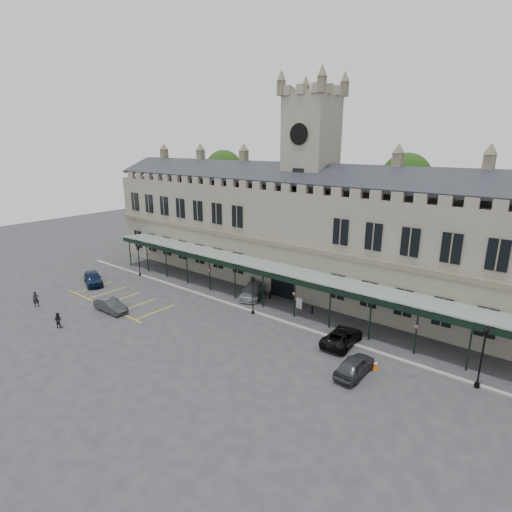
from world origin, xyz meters
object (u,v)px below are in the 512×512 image
Objects in this scene: car_van at (342,337)px; clock_tower at (310,179)px; lamp_post_left at (139,258)px; sign_board at (299,303)px; station_building at (307,235)px; car_left_a at (93,278)px; lamp_post_mid at (253,291)px; car_right_a at (355,366)px; lamp_post_right at (483,351)px; traffic_cone at (375,365)px; car_left_b at (110,305)px; car_taxi at (253,290)px; person_b at (58,320)px; person_a at (36,299)px.

clock_tower is at bearing -48.38° from car_van.
lamp_post_left is 3.59× the size of sign_board.
station_building is at bearing -48.15° from car_van.
clock_tower is 29.32m from car_left_a.
car_right_a is (13.20, -3.94, -1.72)m from lamp_post_mid.
car_right_a is at bearing -16.63° from lamp_post_mid.
car_left_a is at bearing -106.55° from lamp_post_left.
lamp_post_right is 6.34× the size of traffic_cone.
traffic_cone is 35.54m from car_left_a.
car_left_a is (-21.00, -16.35, -12.31)m from clock_tower.
clock_tower is 23.46m from car_right_a.
clock_tower is at bearing -32.55° from car_left_b.
sign_board is 0.22× the size of car_taxi.
lamp_post_mid is 5.39× the size of traffic_cone.
car_left_a reaches higher than person_b.
car_van is at bearing -46.31° from clock_tower.
lamp_post_right is at bearing -44.95° from person_a.
lamp_post_left is 6.18m from car_left_a.
car_van is at bearing -50.67° from car_right_a.
car_right_a is at bearing -43.16° from sign_board.
car_right_a is 27.68m from person_b.
car_left_b is (-26.18, -6.64, 0.32)m from traffic_cone.
station_building is 20.68m from car_right_a.
car_taxi is at bearing -37.11° from car_left_b.
station_building is at bearing -29.38° from car_left_a.
station_building is at bearing -32.66° from car_left_b.
sign_board is at bearing -63.76° from station_building.
lamp_post_right is 24.31m from car_taxi.
car_van is (31.45, 5.41, -0.11)m from car_left_a.
car_left_b is at bearing -127.80° from person_b.
person_a reaches higher than car_left_a.
lamp_post_left is 0.84× the size of car_van.
car_left_a is at bearing -163.05° from sign_board.
station_building is 23.94m from lamp_post_right.
car_left_a is (-1.69, -5.70, -1.69)m from lamp_post_left.
car_left_b is at bearing -121.03° from station_building.
lamp_post_left is at bearing -2.62° from car_van.
person_b is at bearing 22.89° from car_right_a.
person_b is at bearing -116.23° from clock_tower.
lamp_post_mid is at bearing -163.84° from person_b.
person_a reaches higher than person_b.
traffic_cone is (14.38, -12.97, -6.09)m from station_building.
station_building reaches higher than sign_board.
car_left_b is 2.46× the size of person_a.
car_van is (10.45, -10.94, -12.42)m from clock_tower.
lamp_post_left is 5.44× the size of traffic_cone.
lamp_post_right reaches higher than car_left_b.
car_right_a is at bearing 126.05° from car_van.
lamp_post_mid is at bearing -179.91° from lamp_post_right.
lamp_post_left is 0.99× the size of car_left_b.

